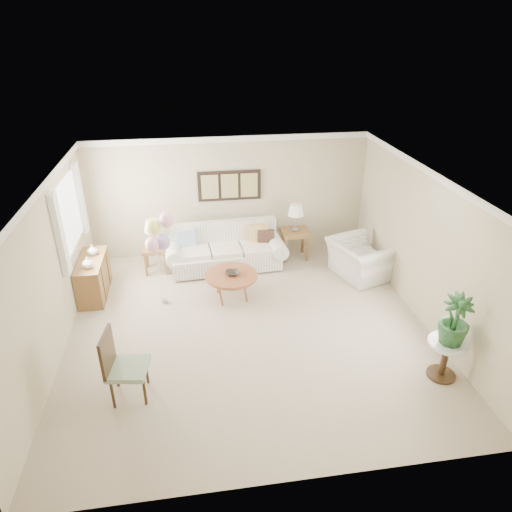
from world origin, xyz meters
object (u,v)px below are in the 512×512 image
at_px(sofa, 225,251).
at_px(coffee_table, 231,276).
at_px(armchair, 359,259).
at_px(accent_chair, 121,364).
at_px(balloon_cluster, 159,234).

distance_m(sofa, coffee_table, 1.26).
bearing_deg(sofa, armchair, -17.07).
xyz_separation_m(coffee_table, accent_chair, (-1.73, -2.33, 0.10)).
height_order(coffee_table, armchair, armchair).
xyz_separation_m(sofa, accent_chair, (-1.73, -3.59, 0.20)).
relative_size(coffee_table, balloon_cluster, 0.55).
xyz_separation_m(coffee_table, armchair, (2.65, 0.44, -0.08)).
relative_size(sofa, balloon_cluster, 1.43).
height_order(sofa, accent_chair, accent_chair).
xyz_separation_m(sofa, balloon_cluster, (-1.24, -1.28, 1.05)).
bearing_deg(balloon_cluster, sofa, 45.91).
bearing_deg(sofa, coffee_table, -89.96).
relative_size(sofa, accent_chair, 2.37).
relative_size(coffee_table, accent_chair, 0.91).
distance_m(sofa, balloon_cluster, 2.06).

